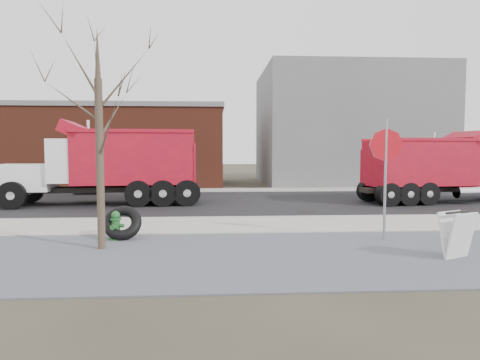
{
  "coord_description": "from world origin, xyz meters",
  "views": [
    {
      "loc": [
        -0.53,
        -12.78,
        2.36
      ],
      "look_at": [
        0.3,
        0.86,
        1.4
      ],
      "focal_mm": 32.0,
      "sensor_mm": 36.0,
      "label": 1
    }
  ],
  "objects": [
    {
      "name": "fire_hydrant",
      "position": [
        -3.1,
        -1.57,
        0.36
      ],
      "size": [
        0.44,
        0.43,
        0.78
      ],
      "rotation": [
        0.0,
        0.0,
        -0.23
      ],
      "color": "#296426",
      "rests_on": "ground"
    },
    {
      "name": "bare_tree",
      "position": [
        -3.2,
        -2.6,
        3.3
      ],
      "size": [
        3.2,
        3.2,
        5.2
      ],
      "color": "#382D23",
      "rests_on": "ground"
    },
    {
      "name": "dump_truck_red_b",
      "position": [
        -5.0,
        5.9,
        1.8
      ],
      "size": [
        8.45,
        3.06,
        3.54
      ],
      "rotation": [
        0.0,
        0.0,
        3.22
      ],
      "color": "black",
      "rests_on": "ground"
    },
    {
      "name": "sandwich_board",
      "position": [
        4.68,
        -3.99,
        0.54
      ],
      "size": [
        0.86,
        0.73,
        1.02
      ],
      "rotation": [
        0.0,
        0.0,
        0.43
      ],
      "color": "silver",
      "rests_on": "ground"
    },
    {
      "name": "road",
      "position": [
        0.0,
        6.3,
        0.01
      ],
      "size": [
        60.0,
        9.4,
        0.02
      ],
      "primitive_type": "cube",
      "color": "black",
      "rests_on": "ground"
    },
    {
      "name": "curb",
      "position": [
        0.0,
        1.55,
        0.06
      ],
      "size": [
        60.0,
        0.15,
        0.11
      ],
      "primitive_type": "cube",
      "color": "#9E9B93",
      "rests_on": "ground"
    },
    {
      "name": "dump_truck_red_a",
      "position": [
        9.5,
        5.78,
        1.61
      ],
      "size": [
        7.91,
        3.05,
        3.16
      ],
      "rotation": [
        0.0,
        0.0,
        0.13
      ],
      "color": "black",
      "rests_on": "ground"
    },
    {
      "name": "truck_tire",
      "position": [
        -2.95,
        -1.46,
        0.44
      ],
      "size": [
        1.05,
        0.88,
        0.96
      ],
      "color": "black",
      "rests_on": "ground"
    },
    {
      "name": "sidewalk",
      "position": [
        0.0,
        0.25,
        0.03
      ],
      "size": [
        60.0,
        2.5,
        0.06
      ],
      "primitive_type": "cube",
      "color": "#9E9B93",
      "rests_on": "ground"
    },
    {
      "name": "gravel_verge",
      "position": [
        0.0,
        -3.5,
        0.01
      ],
      "size": [
        60.0,
        5.0,
        0.03
      ],
      "primitive_type": "cube",
      "color": "slate",
      "rests_on": "ground"
    },
    {
      "name": "building_grey",
      "position": [
        9.0,
        18.0,
        4.0
      ],
      "size": [
        12.0,
        10.0,
        8.0
      ],
      "color": "slate",
      "rests_on": "ground"
    },
    {
      "name": "building_brick",
      "position": [
        -10.0,
        17.0,
        2.65
      ],
      "size": [
        20.2,
        8.2,
        5.3
      ],
      "color": "maroon",
      "rests_on": "ground"
    },
    {
      "name": "ground",
      "position": [
        0.0,
        0.0,
        0.0
      ],
      "size": [
        120.0,
        120.0,
        0.0
      ],
      "primitive_type": "plane",
      "color": "#383328",
      "rests_on": "ground"
    },
    {
      "name": "far_sidewalk",
      "position": [
        0.0,
        12.0,
        0.03
      ],
      "size": [
        60.0,
        2.0,
        0.06
      ],
      "primitive_type": "cube",
      "color": "#9E9B93",
      "rests_on": "ground"
    },
    {
      "name": "stop_sign",
      "position": [
        3.9,
        -1.99,
        2.13
      ],
      "size": [
        0.86,
        0.07,
        3.17
      ],
      "rotation": [
        0.0,
        0.0,
        -0.43
      ],
      "color": "gray",
      "rests_on": "ground"
    }
  ]
}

